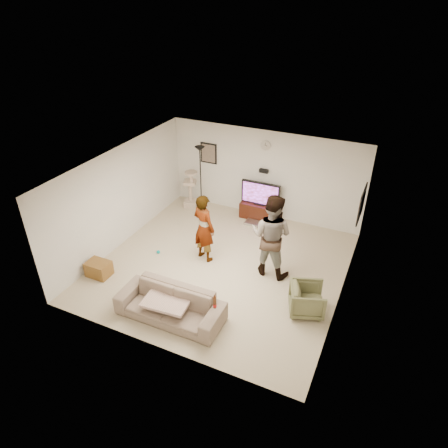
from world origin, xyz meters
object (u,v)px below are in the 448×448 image
at_px(person_right, 271,236).
at_px(tv_stand, 260,211).
at_px(sofa, 170,305).
at_px(armchair, 307,299).
at_px(person_left, 204,228).
at_px(side_table, 99,269).
at_px(floor_lamp, 201,180).
at_px(cat_tree, 190,189).
at_px(tv, 261,193).
at_px(beer_bottle, 215,302).

bearing_deg(person_right, tv_stand, -61.04).
xyz_separation_m(tv_stand, sofa, (-0.21, -4.48, 0.09)).
bearing_deg(armchair, sofa, 98.46).
distance_m(person_left, side_table, 2.57).
bearing_deg(floor_lamp, side_table, -100.54).
bearing_deg(cat_tree, side_table, -94.45).
relative_size(sofa, armchair, 3.12).
bearing_deg(tv, floor_lamp, -170.50).
distance_m(tv, floor_lamp, 1.75).
distance_m(person_left, person_right, 1.61).
relative_size(person_left, sofa, 0.79).
xyz_separation_m(floor_lamp, person_left, (1.19, -2.10, -0.13)).
distance_m(cat_tree, armchair, 5.24).
xyz_separation_m(tv_stand, person_left, (-0.53, -2.39, 0.62)).
height_order(person_left, armchair, person_left).
bearing_deg(floor_lamp, beer_bottle, -59.28).
relative_size(armchair, side_table, 1.31).
relative_size(floor_lamp, person_left, 1.15).
distance_m(person_left, sofa, 2.18).
bearing_deg(cat_tree, person_left, -53.87).
distance_m(tv_stand, sofa, 4.49).
height_order(person_right, beer_bottle, person_right).
bearing_deg(tv, beer_bottle, -80.14).
height_order(armchair, side_table, armchair).
distance_m(cat_tree, person_right, 3.80).
height_order(floor_lamp, person_left, floor_lamp).
distance_m(floor_lamp, armchair, 4.92).
xyz_separation_m(person_right, beer_bottle, (-0.30, -2.23, -0.24)).
bearing_deg(tv, side_table, -120.95).
relative_size(cat_tree, person_left, 0.68).
bearing_deg(floor_lamp, tv, 9.50).
xyz_separation_m(tv_stand, armchair, (2.21, -3.19, 0.09)).
bearing_deg(beer_bottle, armchair, 42.27).
xyz_separation_m(tv, floor_lamp, (-1.71, -0.29, 0.20)).
distance_m(beer_bottle, armchair, 1.98).
relative_size(tv_stand, person_left, 0.64).
distance_m(tv_stand, person_left, 2.53).
bearing_deg(side_table, sofa, -12.06).
relative_size(cat_tree, armchair, 1.69).
bearing_deg(person_right, person_left, 8.42).
bearing_deg(person_right, beer_bottle, 85.79).
relative_size(tv_stand, sofa, 0.51).
xyz_separation_m(tv, cat_tree, (-2.11, -0.22, -0.20)).
distance_m(tv, sofa, 4.51).
distance_m(tv_stand, cat_tree, 2.15).
xyz_separation_m(sofa, side_table, (-2.20, 0.47, -0.14)).
relative_size(tv_stand, armchair, 1.57).
bearing_deg(sofa, beer_bottle, -0.64).
bearing_deg(tv_stand, floor_lamp, -170.50).
distance_m(floor_lamp, cat_tree, 0.57).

